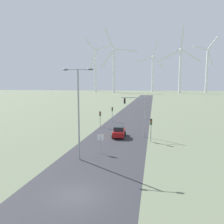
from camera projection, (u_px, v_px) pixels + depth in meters
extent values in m
plane|color=#667056|center=(76.00, 195.00, 17.06)|extent=(600.00, 600.00, 0.00)
cube|color=#2D2D33|center=(133.00, 114.00, 63.83)|extent=(10.00, 240.00, 0.01)
cylinder|color=#93999E|center=(79.00, 115.00, 24.62)|extent=(0.18, 0.18, 10.31)
cylinder|color=#93999E|center=(78.00, 70.00, 23.98)|extent=(2.86, 0.10, 0.10)
ellipsoid|color=#4C4C51|center=(66.00, 70.00, 24.25)|extent=(0.70, 0.32, 0.20)
ellipsoid|color=#4C4C51|center=(90.00, 69.00, 23.72)|extent=(0.70, 0.32, 0.20)
cylinder|color=#93999E|center=(101.00, 144.00, 27.36)|extent=(0.07, 0.07, 2.29)
cube|color=white|center=(101.00, 137.00, 27.24)|extent=(0.81, 0.01, 0.81)
cube|color=red|center=(101.00, 137.00, 27.25)|extent=(0.76, 0.02, 0.76)
cylinder|color=#93999E|center=(100.00, 119.00, 44.11)|extent=(0.11, 0.11, 3.22)
cube|color=black|center=(100.00, 114.00, 43.96)|extent=(0.28, 0.24, 0.90)
sphere|color=red|center=(100.00, 112.00, 43.80)|extent=(0.16, 0.16, 0.16)
sphere|color=gold|center=(100.00, 114.00, 43.83)|extent=(0.16, 0.16, 0.16)
sphere|color=green|center=(100.00, 115.00, 43.86)|extent=(0.16, 0.16, 0.16)
cylinder|color=#93999E|center=(151.00, 130.00, 32.74)|extent=(0.11, 0.11, 3.54)
cube|color=black|center=(151.00, 122.00, 32.57)|extent=(0.28, 0.24, 0.90)
sphere|color=red|center=(151.00, 120.00, 32.41)|extent=(0.16, 0.16, 0.16)
sphere|color=gold|center=(151.00, 122.00, 32.44)|extent=(0.16, 0.16, 0.16)
sphere|color=green|center=(151.00, 124.00, 32.48)|extent=(0.16, 0.16, 0.16)
cylinder|color=#93999E|center=(112.00, 114.00, 50.90)|extent=(0.11, 0.11, 3.41)
cube|color=black|center=(112.00, 109.00, 50.74)|extent=(0.28, 0.24, 0.90)
sphere|color=red|center=(112.00, 108.00, 50.58)|extent=(0.16, 0.16, 0.16)
sphere|color=gold|center=(112.00, 109.00, 50.61)|extent=(0.16, 0.16, 0.16)
sphere|color=green|center=(112.00, 110.00, 50.64)|extent=(0.16, 0.16, 0.16)
cylinder|color=#93999E|center=(145.00, 117.00, 35.58)|extent=(0.14, 0.14, 6.75)
cylinder|color=#93999E|center=(133.00, 98.00, 35.56)|extent=(3.94, 0.12, 0.12)
cube|color=black|center=(125.00, 101.00, 35.89)|extent=(0.28, 0.24, 0.90)
sphere|color=red|center=(125.00, 99.00, 35.72)|extent=(0.18, 0.18, 0.18)
cube|color=maroon|center=(119.00, 133.00, 36.00)|extent=(2.09, 4.22, 0.80)
cube|color=#1E2328|center=(119.00, 128.00, 35.76)|extent=(1.71, 2.21, 0.70)
cylinder|color=black|center=(115.00, 133.00, 37.44)|extent=(0.22, 0.66, 0.66)
cylinder|color=black|center=(125.00, 134.00, 37.13)|extent=(0.22, 0.66, 0.66)
cylinder|color=black|center=(113.00, 137.00, 34.96)|extent=(0.22, 0.66, 0.66)
cylinder|color=black|center=(123.00, 137.00, 34.65)|extent=(0.22, 0.66, 0.66)
cylinder|color=white|center=(96.00, 71.00, 256.02)|extent=(2.20, 2.20, 47.84)
sphere|color=white|center=(95.00, 51.00, 253.04)|extent=(2.60, 2.60, 2.60)
cube|color=white|center=(90.00, 44.00, 255.53)|extent=(15.47, 5.00, 16.99)
cube|color=white|center=(93.00, 60.00, 255.92)|extent=(7.86, 2.76, 21.11)
cube|color=white|center=(104.00, 48.00, 247.65)|extent=(20.65, 6.53, 6.57)
cylinder|color=white|center=(114.00, 71.00, 230.89)|extent=(2.20, 2.20, 45.37)
sphere|color=white|center=(114.00, 49.00, 228.06)|extent=(2.60, 2.60, 2.60)
cube|color=white|center=(109.00, 38.00, 227.58)|extent=(11.19, 0.51, 22.45)
cube|color=white|center=(107.00, 59.00, 230.71)|extent=(15.50, 0.51, 20.20)
cube|color=white|center=(126.00, 50.00, 225.89)|extent=(23.79, 0.52, 4.39)
cylinder|color=white|center=(153.00, 74.00, 264.84)|extent=(2.20, 2.20, 41.77)
sphere|color=white|center=(153.00, 57.00, 262.23)|extent=(2.60, 2.60, 2.60)
cube|color=white|center=(159.00, 63.00, 260.23)|extent=(14.90, 3.84, 15.44)
cube|color=white|center=(156.00, 48.00, 259.83)|extent=(7.01, 2.05, 19.59)
cube|color=white|center=(145.00, 59.00, 266.64)|extent=(19.29, 4.83, 6.67)
cylinder|color=white|center=(180.00, 72.00, 213.54)|extent=(2.20, 2.20, 42.47)
sphere|color=white|center=(181.00, 49.00, 210.89)|extent=(2.60, 2.60, 2.60)
cube|color=white|center=(182.00, 37.00, 209.05)|extent=(3.54, 1.46, 21.71)
cube|color=white|center=(170.00, 55.00, 216.15)|extent=(19.67, 6.09, 10.90)
cube|color=white|center=(191.00, 56.00, 207.46)|extent=(18.23, 5.67, 13.77)
cylinder|color=white|center=(207.00, 71.00, 230.46)|extent=(2.20, 2.20, 44.91)
sphere|color=white|center=(208.00, 50.00, 227.65)|extent=(2.60, 2.60, 2.60)
cube|color=white|center=(201.00, 48.00, 225.41)|extent=(15.54, 7.39, 4.59)
cube|color=white|center=(210.00, 58.00, 229.44)|extent=(7.06, 3.55, 16.35)
cube|color=white|center=(213.00, 43.00, 228.12)|extent=(11.22, 5.44, 14.06)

